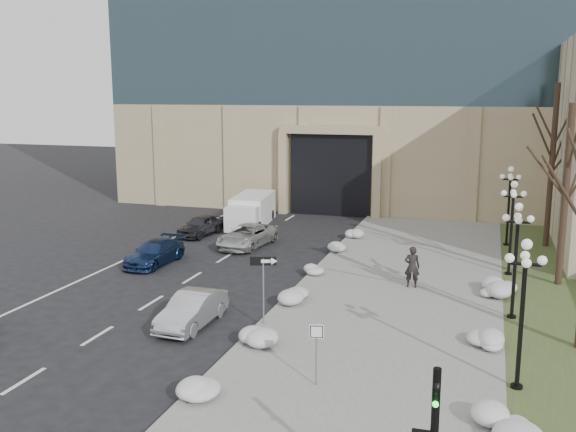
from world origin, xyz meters
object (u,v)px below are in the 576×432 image
at_px(one_way_sign, 268,269).
at_px(keep_sign, 316,342).
at_px(box_truck, 251,211).
at_px(car_d, 247,236).
at_px(pedestrian, 412,267).
at_px(car_e, 201,225).
at_px(lamppost_c, 512,215).
at_px(lamppost_a, 523,294).
at_px(car_b, 192,310).
at_px(lamppost_d, 509,195).
at_px(car_c, 155,253).
at_px(lamppost_b, 516,245).

height_order(one_way_sign, keep_sign, one_way_sign).
height_order(box_truck, one_way_sign, one_way_sign).
height_order(car_d, pedestrian, pedestrian).
bearing_deg(car_e, car_d, -19.06).
relative_size(pedestrian, lamppost_c, 0.41).
relative_size(pedestrian, box_truck, 0.30).
xyz_separation_m(car_e, lamppost_a, (18.47, -16.79, 2.42)).
bearing_deg(lamppost_a, car_e, 137.73).
relative_size(car_b, car_d, 0.84).
relative_size(car_b, one_way_sign, 1.41).
height_order(car_d, keep_sign, keep_sign).
xyz_separation_m(box_truck, lamppost_a, (16.61, -20.92, 2.11)).
bearing_deg(car_e, lamppost_a, -35.01).
distance_m(pedestrian, lamppost_d, 11.19).
bearing_deg(lamppost_c, car_b, -137.37).
bearing_deg(lamppost_a, car_c, 151.35).
distance_m(car_e, lamppost_a, 25.07).
distance_m(pedestrian, keep_sign, 11.20).
xyz_separation_m(car_e, lamppost_c, (18.47, -3.79, 2.42)).
relative_size(car_b, lamppost_b, 0.83).
bearing_deg(box_truck, lamppost_d, -12.38).
relative_size(car_b, keep_sign, 1.91).
height_order(car_e, keep_sign, keep_sign).
distance_m(car_e, lamppost_b, 21.27).
relative_size(car_e, one_way_sign, 1.37).
height_order(car_e, lamppost_c, lamppost_c).
height_order(car_c, one_way_sign, one_way_sign).
distance_m(one_way_sign, lamppost_b, 9.78).
bearing_deg(car_e, one_way_sign, -48.68).
bearing_deg(car_d, one_way_sign, -58.64).
relative_size(one_way_sign, lamppost_d, 0.59).
bearing_deg(lamppost_c, lamppost_d, 90.00).
relative_size(car_b, box_truck, 0.61).
relative_size(pedestrian, lamppost_a, 0.41).
relative_size(lamppost_b, lamppost_c, 1.00).
xyz_separation_m(car_b, one_way_sign, (2.86, 0.76, 1.67)).
distance_m(car_c, car_e, 7.09).
bearing_deg(keep_sign, lamppost_c, 55.00).
bearing_deg(lamppost_a, lamppost_b, 90.00).
xyz_separation_m(pedestrian, lamppost_d, (4.31, 10.14, 1.99)).
bearing_deg(car_d, car_b, -71.54).
bearing_deg(keep_sign, box_truck, 102.15).
bearing_deg(lamppost_b, car_e, 150.88).
bearing_deg(lamppost_b, car_b, -159.50).
relative_size(box_truck, keep_sign, 3.13).
xyz_separation_m(box_truck, lamppost_d, (16.61, -1.42, 2.11)).
relative_size(car_b, car_c, 0.92).
height_order(car_c, lamppost_d, lamppost_d).
bearing_deg(lamppost_a, keep_sign, -163.73).
distance_m(box_truck, lamppost_a, 26.80).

